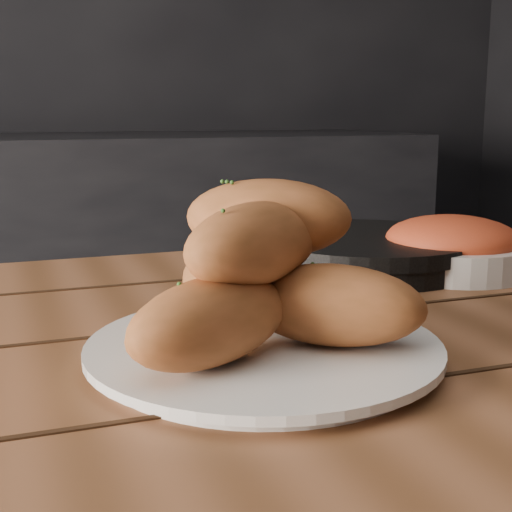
% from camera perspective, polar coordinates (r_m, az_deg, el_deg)
% --- Properties ---
extents(table, '(1.64, 0.98, 0.75)m').
position_cam_1_polar(table, '(0.72, 9.44, -13.22)').
color(table, brown).
rests_on(table, ground).
extents(plate, '(0.31, 0.31, 0.02)m').
position_cam_1_polar(plate, '(0.62, 0.63, -7.59)').
color(plate, white).
rests_on(plate, table).
extents(bread_rolls, '(0.28, 0.25, 0.14)m').
position_cam_1_polar(bread_rolls, '(0.61, 0.39, -1.55)').
color(bread_rolls, '#A4572D').
rests_on(bread_rolls, plate).
extents(skillet, '(0.44, 0.30, 0.05)m').
position_cam_1_polar(skillet, '(1.00, 8.88, 0.41)').
color(skillet, black).
rests_on(skillet, table).
extents(bowl, '(0.21, 0.21, 0.08)m').
position_cam_1_polar(bowl, '(1.00, 15.40, 0.67)').
color(bowl, white).
rests_on(bowl, table).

